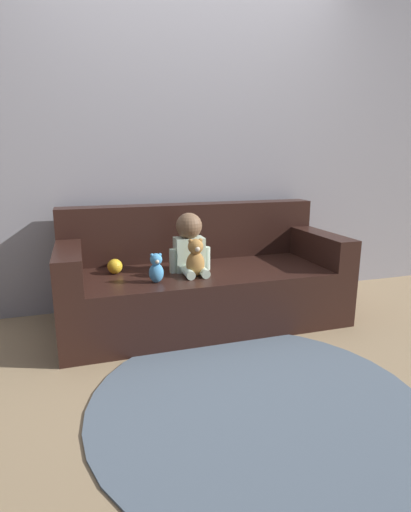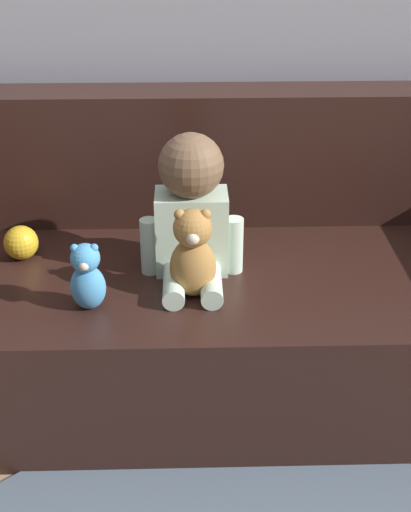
{
  "view_description": "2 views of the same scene",
  "coord_description": "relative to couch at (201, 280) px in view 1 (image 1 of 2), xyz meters",
  "views": [
    {
      "loc": [
        -0.79,
        -2.54,
        1.12
      ],
      "look_at": [
        0.01,
        -0.02,
        0.48
      ],
      "focal_mm": 28.0,
      "sensor_mm": 36.0,
      "label": 1
    },
    {
      "loc": [
        -0.12,
        -1.77,
        1.36
      ],
      "look_at": [
        -0.07,
        -0.13,
        0.48
      ],
      "focal_mm": 50.0,
      "sensor_mm": 36.0,
      "label": 2
    }
  ],
  "objects": [
    {
      "name": "wall_back",
      "position": [
        0.0,
        0.44,
        1.01
      ],
      "size": [
        8.0,
        0.05,
        2.6
      ],
      "color": "#93939E",
      "rests_on": "ground_plane"
    },
    {
      "name": "ground_plane",
      "position": [
        0.0,
        -0.06,
        -0.29
      ],
      "size": [
        12.0,
        12.0,
        0.0
      ],
      "primitive_type": "plane",
      "color": "#9E8460"
    },
    {
      "name": "plush_toy_side",
      "position": [
        -0.37,
        -0.28,
        0.19
      ],
      "size": [
        0.09,
        0.08,
        0.18
      ],
      "color": "#4C9EDB",
      "rests_on": "couch"
    },
    {
      "name": "person_baby",
      "position": [
        -0.11,
        -0.09,
        0.29
      ],
      "size": [
        0.28,
        0.31,
        0.39
      ],
      "color": "silver",
      "rests_on": "couch"
    },
    {
      "name": "couch",
      "position": [
        0.0,
        0.0,
        0.0
      ],
      "size": [
        1.92,
        0.82,
        0.8
      ],
      "color": "black",
      "rests_on": "ground_plane"
    },
    {
      "name": "teddy_bear_brown",
      "position": [
        -0.11,
        -0.23,
        0.22
      ],
      "size": [
        0.15,
        0.11,
        0.25
      ],
      "color": "#AD7A3D",
      "rests_on": "couch"
    },
    {
      "name": "toy_ball",
      "position": [
        -0.6,
        -0.01,
        0.15
      ],
      "size": [
        0.1,
        0.1,
        0.1
      ],
      "color": "gold",
      "rests_on": "couch"
    },
    {
      "name": "floor_rug",
      "position": [
        -0.05,
        -1.07,
        -0.28
      ],
      "size": [
        1.59,
        1.59,
        0.01
      ],
      "color": "slate",
      "rests_on": "ground_plane"
    }
  ]
}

